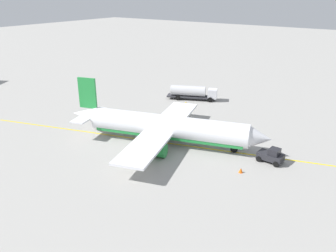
{
  "coord_description": "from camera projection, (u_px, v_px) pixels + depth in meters",
  "views": [
    {
      "loc": [
        29.59,
        -42.11,
        23.29
      ],
      "look_at": [
        0.0,
        0.0,
        3.0
      ],
      "focal_mm": 37.02,
      "sensor_mm": 36.0,
      "label": 1
    }
  ],
  "objects": [
    {
      "name": "pushback_tug",
      "position": [
        271.0,
        156.0,
        49.93
      ],
      "size": [
        3.74,
        2.55,
        2.2
      ],
      "color": "#232328",
      "rests_on": "ground"
    },
    {
      "name": "taxi_line_marking",
      "position": [
        168.0,
        143.0,
        56.42
      ],
      "size": [
        65.24,
        19.65,
        0.01
      ],
      "primitive_type": "cube",
      "rotation": [
        0.0,
        0.0,
        0.29
      ],
      "color": "yellow",
      "rests_on": "ground"
    },
    {
      "name": "fuel_tanker",
      "position": [
        193.0,
        92.0,
        78.26
      ],
      "size": [
        11.28,
        6.75,
        3.15
      ],
      "color": "#2D2D33",
      "rests_on": "ground"
    },
    {
      "name": "airplane",
      "position": [
        165.0,
        127.0,
        55.58
      ],
      "size": [
        33.12,
        27.71,
        9.75
      ],
      "color": "white",
      "rests_on": "ground"
    },
    {
      "name": "safety_cone_nose",
      "position": [
        241.0,
        170.0,
        47.22
      ],
      "size": [
        0.61,
        0.61,
        0.67
      ],
      "primitive_type": "cone",
      "color": "#F2590F",
      "rests_on": "ground"
    },
    {
      "name": "refueling_worker",
      "position": [
        186.0,
        106.0,
        72.03
      ],
      "size": [
        0.6,
        0.63,
        1.71
      ],
      "color": "navy",
      "rests_on": "ground"
    },
    {
      "name": "ground_plane",
      "position": [
        168.0,
        143.0,
        56.43
      ],
      "size": [
        400.0,
        400.0,
        0.0
      ],
      "primitive_type": "plane",
      "color": "#9E9B96"
    }
  ]
}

